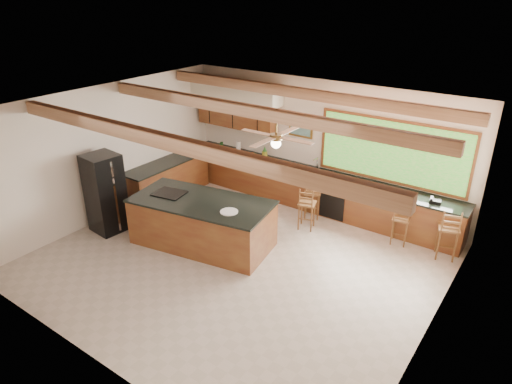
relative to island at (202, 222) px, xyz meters
The scene contains 9 objects.
ground 1.11m from the island, ahead, with size 7.20×7.20×0.00m, color #BFAE9F.
room_shell 1.98m from the island, 34.59° to the left, with size 7.27×6.54×3.02m.
counter_run 2.44m from the island, 86.05° to the left, with size 7.12×3.10×1.24m.
island is the anchor object (origin of this frame).
refrigerator 2.24m from the island, 161.02° to the right, with size 0.74×0.72×1.73m.
bar_stool_a 2.63m from the island, 61.46° to the left, with size 0.48×0.48×1.03m.
bar_stool_b 2.26m from the island, 51.27° to the left, with size 0.44×0.44×0.99m.
bar_stool_c 4.81m from the island, 28.59° to the left, with size 0.49×0.49×1.08m.
bar_stool_d 4.03m from the island, 34.97° to the left, with size 0.40×0.40×0.94m.
Camera 1 is at (4.65, -5.97, 4.92)m, focal length 32.00 mm.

